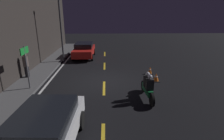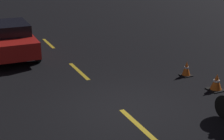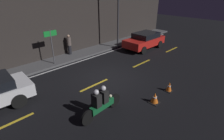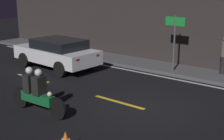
# 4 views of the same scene
# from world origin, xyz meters

# --- Properties ---
(ground_plane) EXTENTS (56.00, 56.00, 0.00)m
(ground_plane) POSITION_xyz_m (0.00, 0.00, 0.00)
(ground_plane) COLOR black
(raised_curb) EXTENTS (28.00, 1.70, 0.15)m
(raised_curb) POSITION_xyz_m (0.00, 4.63, 0.07)
(raised_curb) COLOR #4C4C4F
(raised_curb) RESTS_ON ground
(building_front) EXTENTS (28.00, 0.30, 6.42)m
(building_front) POSITION_xyz_m (0.00, 5.63, 3.21)
(building_front) COLOR #2D2826
(building_front) RESTS_ON ground
(lane_dash_b) EXTENTS (2.00, 0.14, 0.01)m
(lane_dash_b) POSITION_xyz_m (-5.50, 0.00, 0.00)
(lane_dash_b) COLOR gold
(lane_dash_b) RESTS_ON ground
(lane_dash_c) EXTENTS (2.00, 0.14, 0.01)m
(lane_dash_c) POSITION_xyz_m (-1.00, 0.00, 0.00)
(lane_dash_c) COLOR gold
(lane_dash_c) RESTS_ON ground
(lane_dash_d) EXTENTS (2.00, 0.14, 0.01)m
(lane_dash_d) POSITION_xyz_m (3.50, 0.00, 0.00)
(lane_dash_d) COLOR gold
(lane_dash_d) RESTS_ON ground
(lane_dash_e) EXTENTS (2.00, 0.14, 0.01)m
(lane_dash_e) POSITION_xyz_m (8.00, 0.00, 0.00)
(lane_dash_e) COLOR gold
(lane_dash_e) RESTS_ON ground
(lane_solid_kerb) EXTENTS (25.20, 0.14, 0.01)m
(lane_solid_kerb) POSITION_xyz_m (0.00, 3.53, 0.00)
(lane_solid_kerb) COLOR silver
(lane_solid_kerb) RESTS_ON ground
(taxi_red) EXTENTS (4.02, 1.98, 1.42)m
(taxi_red) POSITION_xyz_m (6.55, 2.00, 0.77)
(taxi_red) COLOR red
(taxi_red) RESTS_ON ground
(motorcycle) EXTENTS (2.27, 0.39, 1.39)m
(motorcycle) POSITION_xyz_m (-2.46, -2.22, 0.65)
(motorcycle) COLOR black
(motorcycle) RESTS_ON ground
(traffic_cone_near) EXTENTS (0.47, 0.47, 0.54)m
(traffic_cone_near) POSITION_xyz_m (-0.03, -3.34, 0.26)
(traffic_cone_near) COLOR black
(traffic_cone_near) RESTS_ON ground
(traffic_cone_mid) EXTENTS (0.38, 0.38, 0.54)m
(traffic_cone_mid) POSITION_xyz_m (1.42, -3.30, 0.26)
(traffic_cone_mid) COLOR black
(traffic_cone_mid) RESTS_ON ground
(pedestrian) EXTENTS (0.34, 0.34, 1.60)m
(pedestrian) POSITION_xyz_m (0.66, 5.09, 0.95)
(pedestrian) COLOR black
(pedestrian) RESTS_ON raised_curb
(shop_sign) EXTENTS (0.90, 0.08, 2.40)m
(shop_sign) POSITION_xyz_m (-1.21, 4.18, 1.83)
(shop_sign) COLOR #4C4C51
(shop_sign) RESTS_ON raised_curb
(street_lamp) EXTENTS (0.28, 0.28, 5.76)m
(street_lamp) POSITION_xyz_m (4.75, 3.63, 3.24)
(street_lamp) COLOR #333338
(street_lamp) RESTS_ON ground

